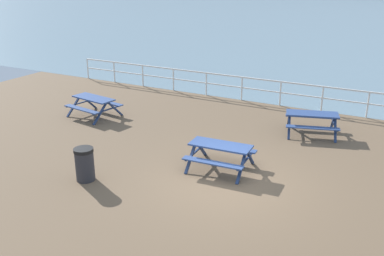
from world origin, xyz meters
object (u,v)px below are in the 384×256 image
at_px(picnic_table_mid_centre, 94,102).
at_px(litter_bin, 85,164).
at_px(picnic_table_far_left, 220,151).
at_px(picnic_table_near_right, 312,118).

xyz_separation_m(picnic_table_mid_centre, litter_bin, (3.45, -4.53, -0.10)).
height_order(picnic_table_far_left, litter_bin, litter_bin).
bearing_deg(picnic_table_mid_centre, litter_bin, -43.58).
relative_size(picnic_table_mid_centre, picnic_table_far_left, 1.07).
relative_size(picnic_table_far_left, litter_bin, 1.99).
xyz_separation_m(picnic_table_far_left, litter_bin, (-3.03, -2.42, -0.10)).
height_order(picnic_table_near_right, picnic_table_mid_centre, same).
bearing_deg(picnic_table_mid_centre, picnic_table_near_right, 23.39).
bearing_deg(picnic_table_near_right, picnic_table_far_left, -128.54).
relative_size(picnic_table_mid_centre, litter_bin, 2.12).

